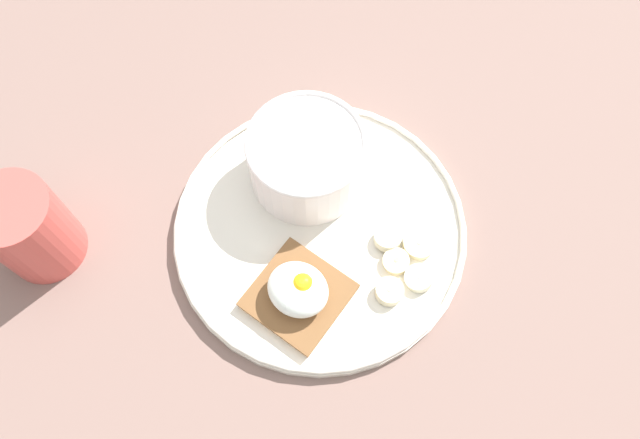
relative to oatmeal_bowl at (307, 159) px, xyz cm
name	(u,v)px	position (x,y,z in cm)	size (l,w,h in cm)	color
ground_plane	(320,235)	(-4.39, 4.15, -5.49)	(120.00, 120.00, 2.00)	#7C6057
plate	(320,228)	(-4.39, 4.15, -3.69)	(29.27, 29.27, 1.60)	silver
oatmeal_bowl	(307,159)	(0.00, 0.00, 0.00)	(11.76, 11.76, 6.87)	white
toast_slice	(299,296)	(-6.80, 11.28, -2.87)	(8.61, 8.61, 1.08)	brown
poached_egg	(298,289)	(-6.82, 11.24, -0.80)	(5.81, 5.15, 3.47)	white
banana_slice_front	(396,262)	(-12.61, 3.16, -2.97)	(3.55, 3.59, 1.18)	beige
banana_slice_left	(388,239)	(-10.69, 1.62, -2.92)	(3.62, 3.68, 1.40)	#EEE5BF
banana_slice_back	(419,244)	(-13.51, 0.34, -3.01)	(3.72, 3.73, 1.01)	beige
banana_slice_right	(389,291)	(-13.65, 6.12, -2.88)	(3.29, 3.32, 1.27)	beige
banana_slice_inner	(419,278)	(-15.28, 3.40, -2.93)	(3.65, 3.59, 1.37)	#F6ECC7
coffee_mug	(28,228)	(17.04, 20.83, 0.51)	(7.67, 7.67, 9.79)	#D04E46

